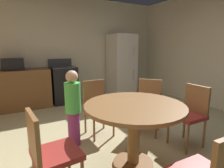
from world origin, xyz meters
TOP-DOWN VIEW (x-y plane):
  - ground_plane at (0.00, 0.00)m, footprint 14.00×14.00m
  - wall_back at (0.00, 3.02)m, footprint 5.69×0.12m
  - kitchen_counter at (-1.57, 2.62)m, footprint 1.94×0.60m
  - oven_range at (-0.25, 2.62)m, footprint 0.60×0.60m
  - refrigerator at (1.44, 2.57)m, footprint 0.68×0.68m
  - microwave at (-1.35, 2.62)m, footprint 0.44×0.32m
  - dining_table at (-0.19, -0.36)m, footprint 1.15×1.15m
  - chair_east at (0.79, -0.36)m, footprint 0.40×0.40m
  - chair_north at (-0.22, 0.61)m, footprint 0.41×0.41m
  - chair_west at (-1.16, -0.45)m, footprint 0.43×0.43m
  - chair_northeast at (0.55, 0.27)m, footprint 0.56×0.56m
  - person_child at (-0.67, 0.43)m, footprint 0.30×0.30m

SIDE VIEW (x-z plane):
  - ground_plane at x=0.00m, z-range 0.00..0.00m
  - kitchen_counter at x=-1.57m, z-range 0.00..0.90m
  - oven_range at x=-0.25m, z-range -0.08..1.02m
  - chair_east at x=0.79m, z-range 0.07..0.94m
  - chair_north at x=-0.22m, z-range 0.07..0.94m
  - chair_west at x=-1.16m, z-range 0.07..0.94m
  - chair_northeast at x=0.55m, z-range 0.07..0.94m
  - person_child at x=-0.67m, z-range 0.03..1.12m
  - dining_table at x=-0.19m, z-range 0.22..0.98m
  - refrigerator at x=1.44m, z-range 0.00..1.76m
  - microwave at x=-1.35m, z-range 0.90..1.16m
  - wall_back at x=0.00m, z-range 0.00..2.70m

